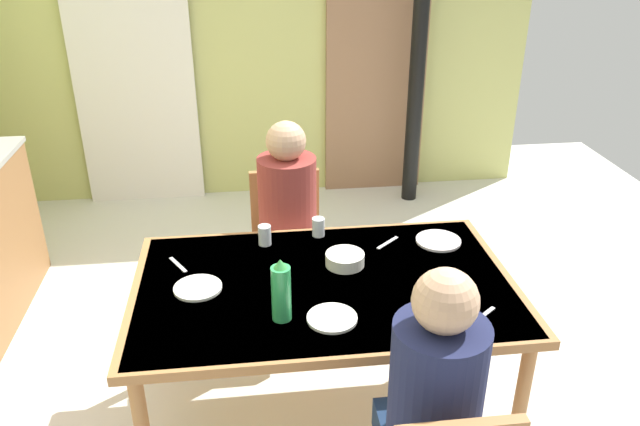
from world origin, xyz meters
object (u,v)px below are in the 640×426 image
Objects in this scene: dining_table at (324,296)px; serving_bowl_center at (345,259)px; water_bottle_green_near at (280,291)px; person_near_diner at (435,388)px; chair_far_diner at (287,240)px; person_far_diner at (288,204)px.

dining_table is 9.33× the size of serving_bowl_center.
water_bottle_green_near is 0.48m from serving_bowl_center.
dining_table is 0.76m from person_near_diner.
dining_table is at bearing 110.09° from person_near_diner.
chair_far_diner reaches higher than dining_table.
dining_table is at bearing 97.85° from person_far_diner.
water_bottle_green_near is at bearing -129.82° from serving_bowl_center.
person_near_diner reaches higher than serving_bowl_center.
serving_bowl_center is at bearing 100.24° from person_near_diner.
person_far_diner reaches higher than dining_table.
serving_bowl_center is (0.21, -0.58, -0.01)m from person_far_diner.
water_bottle_green_near reaches higher than serving_bowl_center.
water_bottle_green_near is (-0.20, -0.23, 0.18)m from dining_table.
person_far_diner is at bearing 97.85° from dining_table.
water_bottle_green_near is at bearing -130.47° from dining_table.
chair_far_diner is 0.31m from person_far_diner.
person_far_diner is at bearing 104.14° from person_near_diner.
person_near_diner reaches higher than chair_far_diner.
chair_far_diner is (-0.10, 0.85, -0.19)m from dining_table.
chair_far_diner reaches higher than serving_bowl_center.
person_far_diner is 2.99× the size of water_bottle_green_near.
person_far_diner reaches higher than serving_bowl_center.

